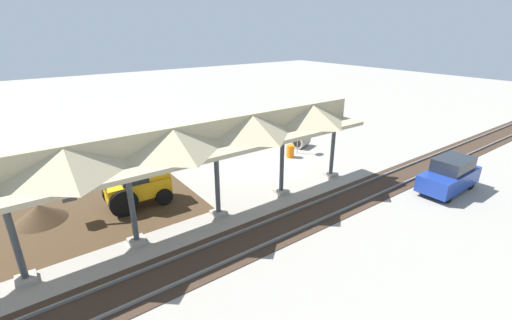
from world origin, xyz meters
TOP-DOWN VIEW (x-y plane):
  - ground_plane at (0.00, 0.00)m, footprint 120.00×120.00m
  - dirt_work_zone at (11.00, -0.23)m, footprint 10.45×7.00m
  - platform_canopy at (8.00, 3.77)m, footprint 21.85×3.20m
  - rail_tracks at (0.00, 6.56)m, footprint 60.00×2.58m
  - stop_sign at (-3.50, -0.64)m, footprint 0.67×0.41m
  - backhoe at (8.92, 0.41)m, footprint 5.14×1.77m
  - dirt_mound at (13.23, -0.87)m, footprint 4.79×4.79m
  - concrete_pipe at (-4.74, -1.52)m, footprint 1.68×1.42m
  - distant_parked_car at (-6.13, 9.23)m, footprint 4.24×1.85m
  - traffic_barrel at (-2.50, -0.30)m, footprint 0.56×0.56m

SIDE VIEW (x-z plane):
  - ground_plane at x=0.00m, z-range 0.00..0.00m
  - dirt_mound at x=13.23m, z-range -0.88..0.88m
  - dirt_work_zone at x=11.00m, z-range 0.00..0.01m
  - rail_tracks at x=0.00m, z-range -0.05..0.10m
  - traffic_barrel at x=-2.50m, z-range 0.00..0.90m
  - concrete_pipe at x=-4.74m, z-range 0.00..0.99m
  - distant_parked_car at x=-6.13m, z-range -0.01..1.97m
  - backhoe at x=8.92m, z-range -0.14..2.68m
  - stop_sign at x=-3.50m, z-range 0.57..3.11m
  - platform_canopy at x=8.00m, z-range 1.73..6.63m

